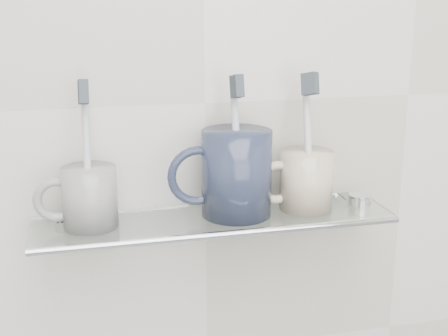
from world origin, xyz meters
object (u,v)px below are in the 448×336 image
object	(u,v)px
mug_left	(90,197)
mug_center	(237,173)
shelf_glass	(215,220)
mug_right	(306,180)

from	to	relation	value
mug_left	mug_center	bearing A→B (deg)	10.01
shelf_glass	mug_left	world-z (taller)	mug_left
mug_right	mug_left	bearing A→B (deg)	165.57
shelf_glass	mug_right	xyz separation A→B (m)	(0.14, 0.00, 0.05)
shelf_glass	mug_right	bearing A→B (deg)	2.11
mug_left	mug_right	bearing A→B (deg)	10.01
mug_center	mug_right	bearing A→B (deg)	10.82
shelf_glass	mug_center	size ratio (longest dim) A/B	4.15
mug_left	mug_right	world-z (taller)	mug_right
mug_center	mug_right	xyz separation A→B (m)	(0.10, 0.00, -0.02)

